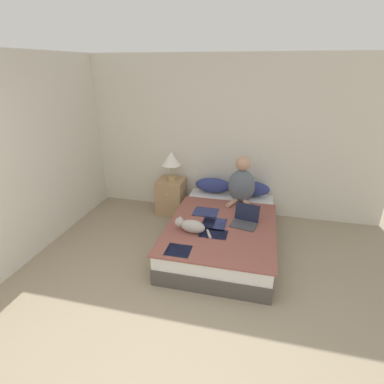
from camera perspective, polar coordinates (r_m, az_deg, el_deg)
name	(u,v)px	position (r m, az deg, el deg)	size (l,w,h in m)	color
ground_plane	(153,373)	(2.94, -7.46, -31.07)	(16.00, 16.00, 0.00)	gray
wall_back	(219,138)	(4.97, 5.08, 10.22)	(5.27, 0.05, 2.55)	beige
wall_side	(35,156)	(4.42, -27.75, 6.01)	(0.05, 4.19, 2.55)	beige
bed	(223,232)	(4.27, 5.87, -7.64)	(1.42, 2.13, 0.41)	#4C4742
pillow_near	(213,185)	(5.00, 4.05, 1.31)	(0.60, 0.24, 0.24)	navy
pillow_far	(251,189)	(4.94, 11.13, 0.66)	(0.60, 0.24, 0.24)	navy
person_sitting	(242,183)	(4.61, 9.46, 1.71)	(0.40, 0.39, 0.73)	slate
cat_tabby	(190,226)	(3.82, -0.29, -6.42)	(0.51, 0.22, 0.18)	#A8A399
laptop_open	(245,220)	(4.08, 10.02, -5.35)	(0.38, 0.35, 0.25)	#424247
nightstand	(171,196)	(5.17, -3.99, -0.75)	(0.44, 0.47, 0.58)	tan
table_lamp	(171,159)	(4.94, -3.98, 6.23)	(0.32, 0.32, 0.49)	tan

